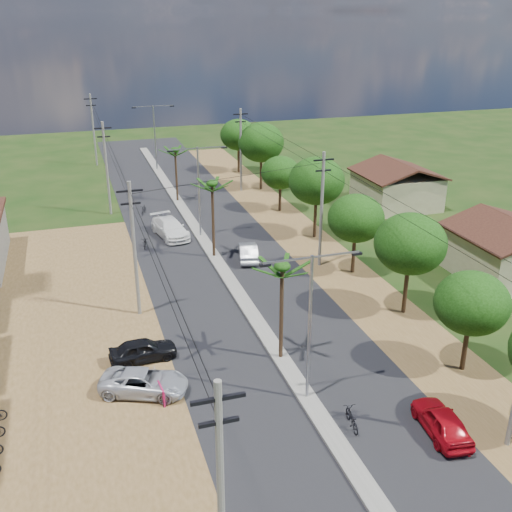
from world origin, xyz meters
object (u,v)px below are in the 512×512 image
at_px(car_white_far, 170,228).
at_px(moto_rider_east, 352,419).
at_px(roadside_sign, 161,394).
at_px(car_red_near, 442,422).
at_px(car_parked_dark, 143,350).
at_px(car_parked_silver, 144,383).
at_px(car_silver_mid, 248,252).

xyz_separation_m(car_white_far, moto_rider_east, (3.72, -28.61, -0.32)).
bearing_deg(car_white_far, roadside_sign, -111.15).
xyz_separation_m(car_red_near, roadside_sign, (-12.15, 6.41, -0.20)).
xyz_separation_m(car_red_near, car_parked_dark, (-12.50, 10.66, -0.03)).
xyz_separation_m(moto_rider_east, roadside_sign, (-8.35, 4.72, 0.01)).
distance_m(car_parked_silver, roadside_sign, 1.28).
height_order(car_parked_silver, car_parked_dark, car_parked_dark).
xyz_separation_m(car_parked_silver, car_parked_dark, (0.37, 3.20, 0.01)).
bearing_deg(moto_rider_east, car_red_near, 163.68).
bearing_deg(car_red_near, car_parked_dark, -34.08).
relative_size(car_white_far, moto_rider_east, 3.06).
bearing_deg(car_parked_dark, car_parked_silver, 169.72).
xyz_separation_m(car_parked_silver, roadside_sign, (0.72, -1.04, -0.16)).
bearing_deg(moto_rider_east, car_white_far, -74.90).
bearing_deg(car_red_near, roadside_sign, -21.45).
xyz_separation_m(car_red_near, car_white_far, (-7.52, 30.30, 0.10)).
xyz_separation_m(car_white_far, car_parked_silver, (-5.35, -22.85, -0.15)).
relative_size(car_white_far, car_parked_silver, 1.18).
bearing_deg(car_parked_dark, car_silver_mid, -42.33).
bearing_deg(roadside_sign, car_parked_dark, 88.83).
relative_size(car_red_near, car_white_far, 0.74).
distance_m(car_red_near, car_white_far, 31.22).
height_order(car_parked_silver, roadside_sign, car_parked_silver).
relative_size(car_white_far, car_parked_dark, 1.41).
distance_m(car_silver_mid, car_parked_dark, 16.02).
bearing_deg(car_silver_mid, roadside_sign, 73.03).
bearing_deg(car_parked_silver, car_red_near, -97.41).
relative_size(car_silver_mid, car_parked_dark, 1.05).
xyz_separation_m(car_parked_dark, roadside_sign, (0.35, -4.25, -0.17)).
relative_size(car_red_near, car_parked_dark, 1.04).
height_order(car_red_near, car_parked_dark, car_red_near).
height_order(car_parked_dark, roadside_sign, car_parked_dark).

